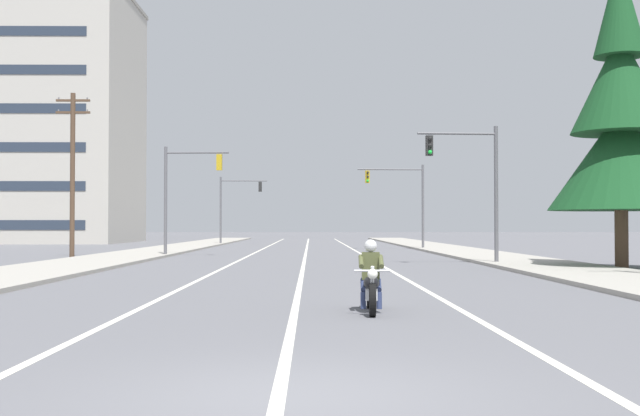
# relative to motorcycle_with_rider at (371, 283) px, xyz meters

# --- Properties ---
(ground_plane) EXTENTS (400.00, 400.00, 0.00)m
(ground_plane) POSITION_rel_motorcycle_with_rider_xyz_m (-1.38, -7.72, -0.59)
(ground_plane) COLOR #5B5B60
(lane_stripe_center) EXTENTS (0.16, 100.00, 0.01)m
(lane_stripe_center) POSITION_rel_motorcycle_with_rider_xyz_m (-1.54, 37.28, -0.58)
(lane_stripe_center) COLOR beige
(lane_stripe_center) RESTS_ON ground
(lane_stripe_left) EXTENTS (0.16, 100.00, 0.01)m
(lane_stripe_left) POSITION_rel_motorcycle_with_rider_xyz_m (-4.80, 37.28, -0.58)
(lane_stripe_left) COLOR beige
(lane_stripe_left) RESTS_ON ground
(lane_stripe_right) EXTENTS (0.16, 100.00, 0.01)m
(lane_stripe_right) POSITION_rel_motorcycle_with_rider_xyz_m (1.87, 37.28, -0.58)
(lane_stripe_right) COLOR beige
(lane_stripe_right) RESTS_ON ground
(sidewalk_kerb_right) EXTENTS (4.40, 110.00, 0.14)m
(sidewalk_kerb_right) POSITION_rel_motorcycle_with_rider_xyz_m (8.55, 32.28, -0.52)
(sidewalk_kerb_right) COLOR #9E998E
(sidewalk_kerb_right) RESTS_ON ground
(sidewalk_kerb_left) EXTENTS (4.40, 110.00, 0.14)m
(sidewalk_kerb_left) POSITION_rel_motorcycle_with_rider_xyz_m (-11.31, 32.28, -0.52)
(sidewalk_kerb_left) COLOR #9E998E
(sidewalk_kerb_left) RESTS_ON ground
(motorcycle_with_rider) EXTENTS (0.70, 2.19, 1.46)m
(motorcycle_with_rider) POSITION_rel_motorcycle_with_rider_xyz_m (0.00, 0.00, 0.00)
(motorcycle_with_rider) COLOR black
(motorcycle_with_rider) RESTS_ON ground
(traffic_signal_near_right) EXTENTS (3.65, 0.54, 6.20)m
(traffic_signal_near_right) POSITION_rel_motorcycle_with_rider_xyz_m (6.08, 18.92, 3.43)
(traffic_signal_near_right) COLOR #56565B
(traffic_signal_near_right) RESTS_ON ground
(traffic_signal_near_left) EXTENTS (3.67, 0.42, 6.20)m
(traffic_signal_near_left) POSITION_rel_motorcycle_with_rider_xyz_m (-8.40, 28.17, 3.43)
(traffic_signal_near_left) COLOR #56565B
(traffic_signal_near_left) RESTS_ON ground
(traffic_signal_mid_right) EXTENTS (4.90, 0.56, 6.20)m
(traffic_signal_mid_right) POSITION_rel_motorcycle_with_rider_xyz_m (5.59, 41.08, 3.51)
(traffic_signal_mid_right) COLOR #56565B
(traffic_signal_mid_right) RESTS_ON ground
(traffic_signal_mid_left) EXTENTS (4.33, 0.41, 6.20)m
(traffic_signal_mid_left) POSITION_rel_motorcycle_with_rider_xyz_m (-8.26, 55.59, 3.48)
(traffic_signal_mid_left) COLOR #56565B
(traffic_signal_mid_left) RESTS_ON ground
(utility_pole_left_near) EXTENTS (1.85, 0.26, 8.92)m
(utility_pole_left_near) POSITION_rel_motorcycle_with_rider_xyz_m (-14.10, 26.44, 4.19)
(utility_pole_left_near) COLOR #4C3828
(utility_pole_left_near) RESTS_ON ground
(conifer_tree_right_verge_near) EXTENTS (5.78, 5.78, 12.71)m
(conifer_tree_right_verge_near) POSITION_rel_motorcycle_with_rider_xyz_m (11.26, 15.41, 5.24)
(conifer_tree_right_verge_near) COLOR #4C3828
(conifer_tree_right_verge_near) RESTS_ON ground
(apartment_building_far_left_block) EXTENTS (26.49, 16.81, 25.62)m
(apartment_building_far_left_block) POSITION_rel_motorcycle_with_rider_xyz_m (-33.09, 64.78, 12.23)
(apartment_building_far_left_block) COLOR #B2ADA3
(apartment_building_far_left_block) RESTS_ON ground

